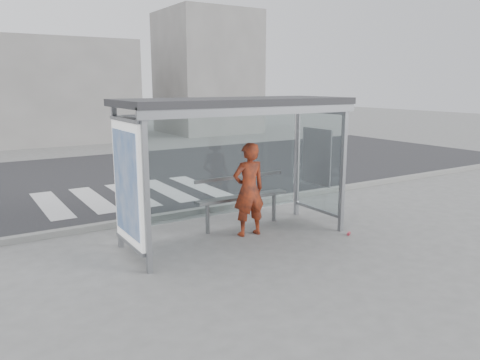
% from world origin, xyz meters
% --- Properties ---
extents(ground, '(80.00, 80.00, 0.00)m').
position_xyz_m(ground, '(0.00, 0.00, 0.00)').
color(ground, slate).
rests_on(ground, ground).
extents(road, '(30.00, 10.00, 0.01)m').
position_xyz_m(road, '(0.00, 7.00, 0.00)').
color(road, '#29292C').
rests_on(road, ground).
extents(curb, '(30.00, 0.18, 0.12)m').
position_xyz_m(curb, '(0.00, 1.95, 0.06)').
color(curb, gray).
rests_on(curb, ground).
extents(crosswalk, '(4.55, 3.00, 0.00)m').
position_xyz_m(crosswalk, '(-0.50, 4.50, 0.00)').
color(crosswalk, silver).
rests_on(crosswalk, ground).
extents(bus_shelter, '(4.25, 1.65, 2.62)m').
position_xyz_m(bus_shelter, '(-0.37, 0.06, 1.98)').
color(bus_shelter, gray).
rests_on(bus_shelter, ground).
extents(building_center, '(8.00, 5.00, 5.00)m').
position_xyz_m(building_center, '(0.00, 18.00, 2.50)').
color(building_center, gray).
rests_on(building_center, ground).
extents(building_right, '(5.00, 5.00, 7.00)m').
position_xyz_m(building_right, '(9.00, 18.00, 3.50)').
color(building_right, gray).
rests_on(building_right, ground).
extents(person, '(0.69, 0.48, 1.80)m').
position_xyz_m(person, '(0.32, 0.06, 0.90)').
color(person, '#E15815').
rests_on(person, ground).
extents(bench, '(2.05, 0.25, 1.06)m').
position_xyz_m(bench, '(0.49, 0.58, 0.62)').
color(bench, slate).
rests_on(bench, ground).
extents(soda_can, '(0.13, 0.11, 0.06)m').
position_xyz_m(soda_can, '(1.95, -0.98, 0.03)').
color(soda_can, '#E44353').
rests_on(soda_can, ground).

